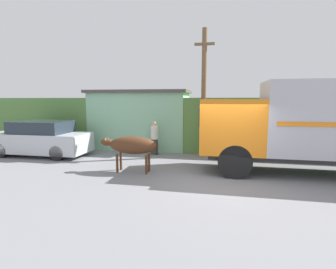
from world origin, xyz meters
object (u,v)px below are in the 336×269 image
Objects in this scene: utility_pole at (204,91)px; brown_cow at (132,146)px; cargo_truck at (312,123)px; pedestrian_on_hill at (154,136)px; parked_suv at (40,139)px.

brown_cow is at bearing -125.40° from utility_pole.
cargo_truck reaches higher than pedestrian_on_hill.
brown_cow is 4.55m from utility_pole.
cargo_truck is 6.41m from brown_cow.
brown_cow is (-6.28, -0.92, -0.85)m from cargo_truck.
pedestrian_on_hill reaches higher than brown_cow.
cargo_truck is 1.58× the size of parked_suv.
utility_pole reaches higher than parked_suv.
cargo_truck reaches higher than brown_cow.
parked_suv is at bearing 153.44° from brown_cow.
cargo_truck is 4.48× the size of pedestrian_on_hill.
parked_suv is at bearing 178.59° from cargo_truck.
utility_pole is at bearing -152.73° from pedestrian_on_hill.
pedestrian_on_hill is at bearing 12.77° from parked_suv.
brown_cow is at bearing -20.24° from parked_suv.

